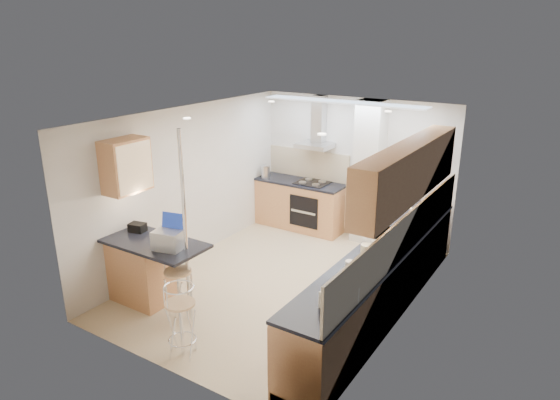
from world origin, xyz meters
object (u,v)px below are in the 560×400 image
Objects in this scene: laptop at (168,240)px; bread_bin at (339,298)px; bar_stool_end at (181,321)px; microwave at (381,243)px; bar_stool_near at (179,288)px.

laptop is 2.43m from bread_bin.
laptop is 0.40× the size of bar_stool_end.
bread_bin is at bearing -29.33° from bar_stool_end.
laptop is at bearing 93.76° from bar_stool_end.
bar_stool_near is at bearing 119.17° from microwave.
bar_stool_near is (0.17, -0.05, -0.61)m from laptop.
microwave reaches higher than laptop.
microwave is at bearing 103.22° from bread_bin.
microwave is 2.69m from laptop.
microwave is 0.55× the size of bar_stool_near.
microwave is 1.44m from bread_bin.
microwave is at bearing 17.86° from laptop.
bread_bin is at bearing 10.62° from bar_stool_near.
laptop is at bearing -173.01° from bread_bin.
bread_bin is (1.70, 0.54, 0.56)m from bar_stool_end.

